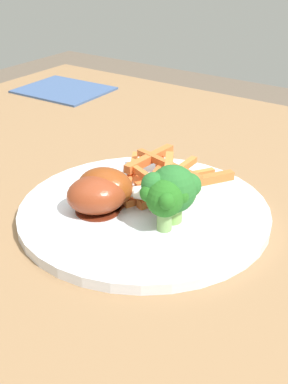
{
  "coord_description": "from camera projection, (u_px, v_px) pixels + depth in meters",
  "views": [
    {
      "loc": [
        0.23,
        -0.47,
        1.04
      ],
      "look_at": [
        -0.07,
        -0.04,
        0.76
      ],
      "focal_mm": 48.76,
      "sensor_mm": 36.0,
      "label": 1
    }
  ],
  "objects": [
    {
      "name": "chicken_drumstick_near",
      "position": [
        109.0,
        188.0,
        0.6
      ],
      "size": [
        0.11,
        0.07,
        0.05
      ],
      "color": "#62240C",
      "rests_on": "dinner_plate"
    },
    {
      "name": "chicken_drumstick_far",
      "position": [
        102.0,
        194.0,
        0.59
      ],
      "size": [
        0.11,
        0.12,
        0.04
      ],
      "color": "#612111",
      "rests_on": "dinner_plate"
    },
    {
      "name": "broccoli_floret_middle",
      "position": [
        165.0,
        199.0,
        0.54
      ],
      "size": [
        0.05,
        0.04,
        0.06
      ],
      "color": "#81AB5F",
      "rests_on": "dinner_plate"
    },
    {
      "name": "napkin",
      "position": [
        64.0,
        90.0,
        1.05
      ],
      "size": [
        0.17,
        0.15,
        0.0
      ],
      "primitive_type": "cube",
      "rotation": [
        0.0,
        0.0,
        0.03
      ],
      "color": "#3D5684",
      "rests_on": "dining_table"
    },
    {
      "name": "broccoli_floret_front",
      "position": [
        171.0,
        189.0,
        0.56
      ],
      "size": [
        0.06,
        0.06,
        0.07
      ],
      "color": "#84B457",
      "rests_on": "dinner_plate"
    },
    {
      "name": "carrot_fries_pile",
      "position": [
        167.0,
        177.0,
        0.64
      ],
      "size": [
        0.13,
        0.14,
        0.03
      ],
      "color": "orange",
      "rests_on": "dinner_plate"
    },
    {
      "name": "dining_table",
      "position": [
        207.0,
        283.0,
        0.64
      ],
      "size": [
        1.27,
        0.9,
        0.73
      ],
      "color": "#8E6B47",
      "rests_on": "ground_plane"
    },
    {
      "name": "dinner_plate",
      "position": [
        144.0,
        212.0,
        0.6
      ],
      "size": [
        0.29,
        0.29,
        0.01
      ],
      "primitive_type": "cylinder",
      "color": "silver",
      "rests_on": "dining_table"
    }
  ]
}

